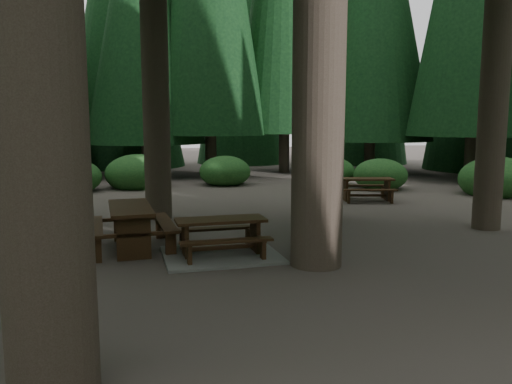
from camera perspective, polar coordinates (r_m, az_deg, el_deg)
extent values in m
plane|color=#4A423C|center=(7.97, 1.90, -9.07)|extent=(80.00, 80.00, 0.00)
cube|color=#341D0F|center=(9.45, -14.18, -1.76)|extent=(0.85, 1.92, 0.06)
cube|color=#341D0F|center=(9.49, -17.90, -3.78)|extent=(0.38, 1.89, 0.05)
cube|color=#341D0F|center=(9.56, -10.37, -3.45)|extent=(0.38, 1.89, 0.05)
cube|color=#341D0F|center=(8.79, -13.80, -5.17)|extent=(0.58, 0.12, 0.75)
cube|color=#341D0F|center=(8.77, -13.81, -4.77)|extent=(1.51, 0.18, 0.06)
cube|color=#341D0F|center=(10.25, -14.36, -3.33)|extent=(0.58, 0.12, 0.75)
cube|color=#341D0F|center=(10.24, -14.37, -2.98)|extent=(1.51, 0.18, 0.06)
cube|color=#341D0F|center=(9.56, -14.06, -5.28)|extent=(0.18, 1.57, 0.08)
cube|color=gray|center=(8.87, -4.02, -7.17)|extent=(2.03, 1.69, 0.05)
cube|color=#341D0F|center=(8.73, -4.06, -3.21)|extent=(1.57, 0.64, 0.05)
cube|color=#341D0F|center=(9.28, -4.67, -4.19)|extent=(1.56, 0.25, 0.04)
cube|color=#341D0F|center=(8.29, -3.35, -5.64)|extent=(1.56, 0.25, 0.04)
cube|color=#341D0F|center=(8.70, -8.08, -5.57)|extent=(0.08, 0.48, 0.62)
cube|color=#341D0F|center=(8.69, -8.09, -5.24)|extent=(0.10, 1.26, 0.05)
cube|color=#341D0F|center=(8.94, -0.11, -5.14)|extent=(0.08, 0.48, 0.62)
cube|color=#341D0F|center=(8.92, -0.11, -4.82)|extent=(0.10, 1.26, 0.05)
cube|color=#341D0F|center=(8.83, -4.03, -6.35)|extent=(1.30, 0.10, 0.07)
cube|color=#341D0F|center=(15.37, 12.53, 1.45)|extent=(1.67, 0.97, 0.05)
cube|color=#341D0F|center=(15.91, 12.09, 0.73)|extent=(1.58, 0.58, 0.04)
cube|color=#341D0F|center=(14.90, 12.94, 0.23)|extent=(1.58, 0.58, 0.04)
cube|color=#341D0F|center=(15.29, 10.19, 0.20)|extent=(0.18, 0.48, 0.63)
cube|color=#341D0F|center=(15.28, 10.20, 0.39)|extent=(0.37, 1.25, 0.05)
cube|color=#341D0F|center=(15.57, 14.75, 0.20)|extent=(0.18, 0.48, 0.63)
cube|color=#341D0F|center=(15.56, 14.75, 0.39)|extent=(0.37, 1.25, 0.05)
cube|color=#341D0F|center=(15.44, 12.47, -0.38)|extent=(1.29, 0.38, 0.07)
ellipsoid|color=#1C5221|center=(18.07, 25.83, 0.98)|extent=(2.42, 2.42, 1.49)
ellipsoid|color=#1C5221|center=(18.25, 14.01, 1.59)|extent=(1.90, 1.90, 1.17)
ellipsoid|color=#1C5221|center=(19.03, 8.48, 1.99)|extent=(1.84, 1.84, 1.13)
ellipsoid|color=#1C5221|center=(18.99, -3.58, 2.05)|extent=(1.95, 1.95, 1.20)
ellipsoid|color=#1C5221|center=(18.64, -13.38, 1.74)|extent=(2.31, 2.31, 1.42)
ellipsoid|color=#1C5221|center=(18.11, -20.19, 1.29)|extent=(1.93, 1.93, 1.19)
cone|color=black|center=(30.17, -1.63, 18.85)|extent=(5.34, 5.34, 16.14)
cone|color=black|center=(28.86, -15.38, 19.82)|extent=(6.57, 6.57, 16.86)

